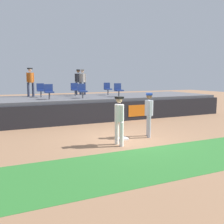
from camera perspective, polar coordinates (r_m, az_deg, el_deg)
ground_plane at (r=10.45m, az=3.39°, el=-6.09°), size 60.00×60.00×0.00m
grass_foreground_strip at (r=8.18m, az=12.77°, el=-10.25°), size 18.00×2.80×0.01m
first_base at (r=10.38m, az=2.31°, el=-5.95°), size 0.40×0.40×0.08m
player_fielder_home at (r=9.33m, az=1.61°, el=-1.20°), size 0.38×0.58×1.81m
player_runner_visitor at (r=10.78m, az=8.25°, el=0.07°), size 0.47×0.47×1.85m
field_wall at (r=13.92m, az=-4.23°, el=-0.24°), size 18.00×0.26×1.11m
bleacher_platform at (r=16.32m, az=-7.43°, el=1.20°), size 18.00×4.80×1.28m
seat_front_left at (r=14.64m, az=-13.93°, el=4.63°), size 0.48×0.44×0.84m
seat_front_center at (r=15.12m, az=-6.64°, el=4.90°), size 0.45×0.44×0.84m
seat_back_left at (r=16.38m, az=-15.67°, el=4.89°), size 0.44×0.44×0.84m
seat_back_center at (r=16.86m, az=-8.31°, el=5.18°), size 0.47×0.44×0.84m
seat_back_right at (r=17.65m, az=-1.00°, el=5.38°), size 0.45×0.44×0.84m
seat_front_right at (r=16.00m, az=1.44°, el=5.12°), size 0.47×0.44×0.84m
spectator_hooded at (r=17.95m, az=-6.63°, el=7.10°), size 0.47×0.41×1.75m
spectator_capped at (r=18.05m, az=-7.54°, el=7.08°), size 0.48×0.39×1.74m
spectator_casual at (r=16.88m, az=-17.80°, el=6.82°), size 0.48×0.43×1.79m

